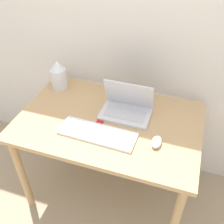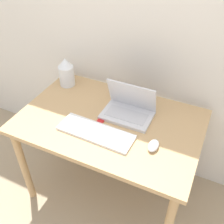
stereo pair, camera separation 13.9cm
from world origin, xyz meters
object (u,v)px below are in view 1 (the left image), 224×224
(laptop, at_px, (127,107))
(keyboard, at_px, (97,133))
(mouse, at_px, (157,142))
(mp3_player, at_px, (100,122))
(vase, at_px, (59,75))

(laptop, xyz_separation_m, keyboard, (-0.11, -0.25, -0.04))
(keyboard, height_order, mouse, mouse)
(laptop, relative_size, mp3_player, 4.96)
(vase, relative_size, mp3_player, 3.38)
(keyboard, bearing_deg, vase, 139.08)
(vase, bearing_deg, mouse, -23.89)
(keyboard, relative_size, mp3_player, 7.30)
(laptop, xyz_separation_m, vase, (-0.54, 0.13, 0.06))
(mouse, height_order, vase, vase)
(laptop, height_order, vase, laptop)
(laptop, relative_size, vase, 1.47)
(keyboard, bearing_deg, mp3_player, 102.88)
(mouse, bearing_deg, vase, 156.11)
(laptop, bearing_deg, vase, 166.41)
(vase, distance_m, mp3_player, 0.51)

